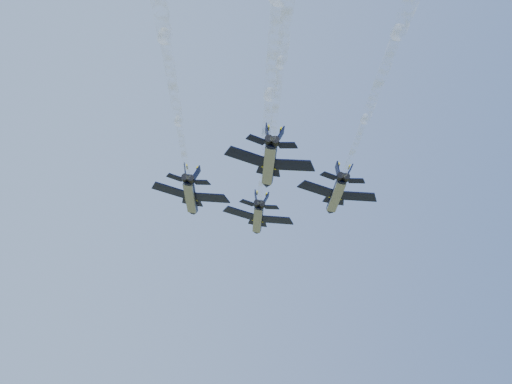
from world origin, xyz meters
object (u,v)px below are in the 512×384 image
object	(u,v)px
jet_left	(191,196)
jet_right	(336,195)
jet_lead	(258,218)
jet_slot	(269,164)

from	to	relation	value
jet_left	jet_right	world-z (taller)	same
jet_lead	jet_slot	size ratio (longest dim) A/B	1.00
jet_right	jet_slot	size ratio (longest dim) A/B	1.00
jet_left	jet_right	xyz separation A→B (m)	(20.95, -8.80, 0.00)
jet_left	jet_slot	xyz separation A→B (m)	(6.19, -17.31, 0.00)
jet_right	jet_slot	distance (m)	17.04
jet_lead	jet_right	bearing A→B (deg)	-47.92
jet_right	jet_left	bearing A→B (deg)	176.90
jet_lead	jet_left	world-z (taller)	same
jet_lead	jet_right	distance (m)	17.68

